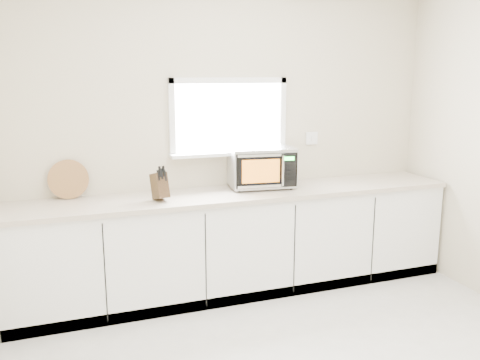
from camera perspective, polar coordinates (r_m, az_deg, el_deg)
name	(u,v)px	position (r m, az deg, el deg)	size (l,w,h in m)	color
back_wall	(229,137)	(4.65, -1.30, 4.81)	(4.00, 0.17, 2.70)	beige
cabinets	(239,244)	(4.58, -0.06, -7.15)	(3.92, 0.60, 0.88)	white
countertop	(240,194)	(4.45, -0.02, -1.58)	(3.92, 0.64, 0.04)	beige
microwave	(261,166)	(4.61, 2.34, 1.58)	(0.62, 0.52, 0.37)	black
knife_block	(160,185)	(4.16, -9.00, -0.60)	(0.14, 0.22, 0.29)	#3F2C16
cutting_board	(68,179)	(4.40, -18.71, 0.08)	(0.33, 0.33, 0.02)	olive
coffee_grinder	(260,175)	(4.62, 2.29, 0.56)	(0.15, 0.15, 0.22)	#B4B7BC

